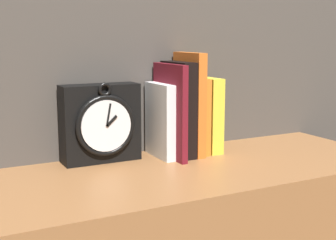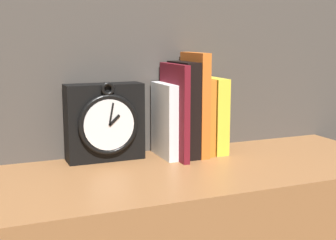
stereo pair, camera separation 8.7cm
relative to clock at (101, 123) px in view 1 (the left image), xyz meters
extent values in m
cube|color=black|center=(0.00, 0.01, 0.00)|extent=(0.19, 0.06, 0.19)
torus|color=black|center=(0.00, -0.03, 0.00)|extent=(0.15, 0.01, 0.15)
cylinder|color=silver|center=(0.00, -0.04, 0.00)|extent=(0.12, 0.01, 0.12)
cube|color=black|center=(0.01, -0.04, 0.01)|extent=(0.03, 0.00, 0.03)
cube|color=black|center=(0.01, -0.04, 0.03)|extent=(0.01, 0.00, 0.05)
torus|color=black|center=(0.00, -0.03, 0.08)|extent=(0.03, 0.01, 0.03)
cube|color=silver|center=(0.14, -0.02, 0.00)|extent=(0.02, 0.12, 0.18)
cube|color=maroon|center=(0.16, -0.04, 0.02)|extent=(0.02, 0.15, 0.23)
cube|color=black|center=(0.20, -0.03, 0.02)|extent=(0.04, 0.13, 0.24)
cube|color=orange|center=(0.23, -0.03, 0.04)|extent=(0.02, 0.13, 0.26)
cube|color=orange|center=(0.25, -0.02, 0.00)|extent=(0.02, 0.12, 0.19)
cube|color=yellow|center=(0.28, -0.02, 0.00)|extent=(0.03, 0.12, 0.19)
camera|label=1|loc=(-0.36, -1.04, 0.20)|focal=50.00mm
camera|label=2|loc=(-0.28, -1.08, 0.20)|focal=50.00mm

